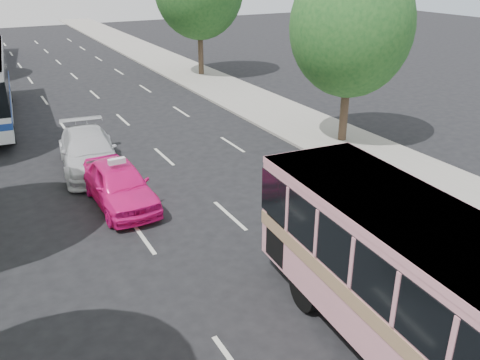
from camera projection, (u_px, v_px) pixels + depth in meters
ground at (268, 290)px, 12.57m from camera, size 120.00×120.00×0.00m
sidewalk_right at (220, 87)px, 32.39m from camera, size 4.00×90.00×0.12m
tree_right_near at (354, 21)px, 20.71m from camera, size 5.10×5.10×7.95m
pink_bus at (447, 297)px, 9.11m from camera, size 3.17×10.01×3.15m
pink_taxi at (119, 184)px, 16.70m from camera, size 1.81×4.32×1.46m
white_pickup at (89, 151)px, 19.56m from camera, size 2.64×5.24×1.46m
taxi_roof_sign at (117, 161)px, 16.37m from camera, size 0.55×0.19×0.18m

